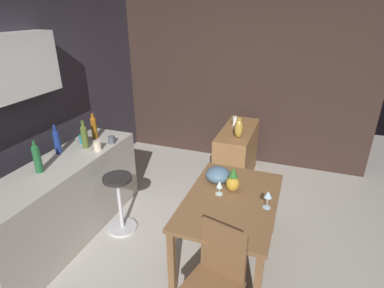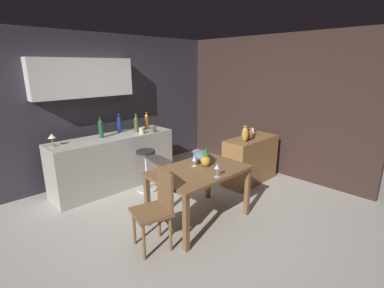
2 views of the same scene
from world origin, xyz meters
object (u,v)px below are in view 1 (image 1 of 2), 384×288
at_px(cup_teal, 83,139).
at_px(vase_brass, 239,128).
at_px(wine_glass_right, 219,185).
at_px(cup_slate, 112,140).
at_px(cup_cream, 98,146).
at_px(fruit_bowl, 218,175).
at_px(wine_bottle_cobalt, 57,141).
at_px(vase_copper, 239,127).
at_px(pineapple_centerpiece, 233,181).
at_px(dining_table, 231,207).
at_px(sideboard_cabinet, 236,155).
at_px(wine_glass_left, 268,195).
at_px(wine_bottle_olive, 84,135).
at_px(wine_bottle_amber, 94,126).
at_px(chair_near_window, 215,279).
at_px(bar_stool, 120,202).
at_px(wine_bottle_green, 37,157).
at_px(pillar_candle_tall, 235,121).

distance_m(cup_teal, vase_brass, 1.95).
xyz_separation_m(wine_glass_right, cup_slate, (0.38, 1.44, 0.10)).
bearing_deg(cup_cream, vase_brass, -51.61).
height_order(fruit_bowl, wine_bottle_cobalt, wine_bottle_cobalt).
distance_m(vase_brass, vase_copper, 0.18).
relative_size(pineapple_centerpiece, wine_bottle_cobalt, 0.76).
height_order(dining_table, sideboard_cabinet, sideboard_cabinet).
bearing_deg(wine_glass_left, wine_bottle_olive, 83.38).
xyz_separation_m(pineapple_centerpiece, vase_copper, (1.33, 0.23, 0.06)).
bearing_deg(wine_bottle_amber, wine_glass_right, -104.67).
bearing_deg(cup_cream, wine_glass_left, -96.88).
height_order(chair_near_window, wine_bottle_olive, wine_bottle_olive).
height_order(wine_bottle_olive, cup_slate, wine_bottle_olive).
xyz_separation_m(bar_stool, wine_bottle_amber, (0.45, 0.58, 0.68)).
xyz_separation_m(pineapple_centerpiece, wine_bottle_cobalt, (-0.16, 1.95, 0.20)).
height_order(fruit_bowl, cup_slate, cup_slate).
bearing_deg(wine_glass_right, vase_brass, 4.25).
distance_m(dining_table, wine_bottle_cobalt, 2.02).
bearing_deg(wine_glass_right, pineapple_centerpiece, -43.95).
height_order(dining_table, cup_teal, cup_teal).
xyz_separation_m(wine_bottle_cobalt, cup_teal, (0.33, -0.08, -0.10)).
height_order(wine_glass_right, cup_cream, cup_cream).
distance_m(dining_table, cup_slate, 1.65).
height_order(sideboard_cabinet, cup_slate, cup_slate).
relative_size(bar_stool, wine_bottle_green, 2.10).
bearing_deg(cup_slate, wine_glass_right, -104.84).
xyz_separation_m(fruit_bowl, cup_teal, (0.06, 1.70, 0.13)).
bearing_deg(wine_bottle_cobalt, cup_slate, -43.51).
height_order(wine_bottle_green, vase_copper, wine_bottle_green).
distance_m(chair_near_window, wine_bottle_green, 2.02).
relative_size(pineapple_centerpiece, vase_brass, 0.93).
distance_m(wine_glass_right, cup_cream, 1.50).
xyz_separation_m(chair_near_window, cup_teal, (1.07, 1.97, 0.44)).
xyz_separation_m(sideboard_cabinet, chair_near_window, (-2.36, -0.35, 0.10)).
xyz_separation_m(wine_bottle_amber, pillar_candle_tall, (1.23, -1.49, -0.17)).
distance_m(pineapple_centerpiece, vase_brass, 1.18).
bearing_deg(dining_table, cup_cream, 82.78).
bearing_deg(sideboard_cabinet, wine_glass_right, -174.26).
distance_m(wine_bottle_cobalt, wine_bottle_green, 0.44).
relative_size(chair_near_window, wine_bottle_cobalt, 2.78).
bearing_deg(wine_bottle_olive, wine_glass_left, -96.62).
bearing_deg(vase_brass, cup_cream, 128.39).
bearing_deg(vase_copper, sideboard_cabinet, 14.02).
relative_size(chair_near_window, wine_glass_right, 6.26).
distance_m(bar_stool, cup_cream, 0.69).
height_order(sideboard_cabinet, chair_near_window, chair_near_window).
relative_size(sideboard_cabinet, bar_stool, 1.57).
distance_m(wine_bottle_olive, vase_brass, 1.91).
bearing_deg(wine_glass_right, chair_near_window, -166.03).
bearing_deg(bar_stool, cup_cream, 63.81).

